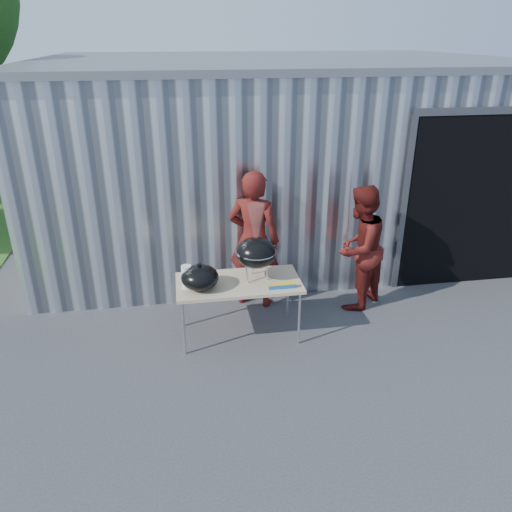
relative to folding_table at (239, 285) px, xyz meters
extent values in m
plane|color=#37373A|center=(0.41, -0.76, -0.71)|extent=(80.00, 80.00, 0.00)
cube|color=silver|center=(1.21, 3.94, 0.79)|extent=(8.00, 6.00, 3.00)
cube|color=slate|center=(1.21, 3.94, 2.34)|extent=(8.20, 6.20, 0.10)
cube|color=black|center=(3.71, 1.51, 0.54)|extent=(2.40, 1.20, 2.50)
cube|color=#4C4C51|center=(3.71, 0.94, 1.84)|extent=(2.52, 0.08, 0.10)
cube|color=tan|center=(0.00, 0.00, 0.02)|extent=(1.50, 0.75, 0.04)
cylinder|color=silver|center=(-0.69, -0.31, -0.35)|extent=(0.03, 0.03, 0.71)
cylinder|color=silver|center=(0.69, -0.31, -0.35)|extent=(0.03, 0.03, 0.71)
cylinder|color=silver|center=(-0.69, 0.32, -0.35)|extent=(0.03, 0.03, 0.71)
cylinder|color=silver|center=(0.69, 0.32, -0.35)|extent=(0.03, 0.03, 0.71)
ellipsoid|color=black|center=(0.22, 0.04, 0.39)|extent=(0.48, 0.48, 0.36)
cylinder|color=silver|center=(0.22, 0.04, 0.40)|extent=(0.49, 0.49, 0.02)
cylinder|color=silver|center=(0.22, 0.04, 0.42)|extent=(0.46, 0.46, 0.01)
cylinder|color=silver|center=(0.22, 0.18, 0.16)|extent=(0.02, 0.02, 0.24)
cylinder|color=silver|center=(0.10, -0.03, 0.16)|extent=(0.02, 0.02, 0.24)
cylinder|color=silver|center=(0.34, -0.03, 0.16)|extent=(0.02, 0.02, 0.24)
cylinder|color=#BF6844|center=(0.07, 0.04, 0.43)|extent=(0.02, 0.14, 0.02)
cylinder|color=#BF6844|center=(0.11, 0.04, 0.43)|extent=(0.02, 0.14, 0.02)
cylinder|color=#BF6844|center=(0.15, 0.04, 0.43)|extent=(0.02, 0.14, 0.02)
cylinder|color=#BF6844|center=(0.18, 0.04, 0.43)|extent=(0.02, 0.14, 0.02)
cylinder|color=#BF6844|center=(0.22, 0.04, 0.43)|extent=(0.02, 0.14, 0.02)
cylinder|color=#BF6844|center=(0.26, 0.04, 0.43)|extent=(0.02, 0.14, 0.02)
cylinder|color=#BF6844|center=(0.30, 0.04, 0.43)|extent=(0.02, 0.14, 0.02)
cylinder|color=#BF6844|center=(0.33, 0.04, 0.43)|extent=(0.02, 0.14, 0.02)
cylinder|color=#BF6844|center=(0.37, 0.04, 0.43)|extent=(0.02, 0.14, 0.02)
cone|color=silver|center=(0.22, 0.04, 0.72)|extent=(0.20, 0.20, 0.55)
ellipsoid|color=black|center=(-0.46, -0.10, 0.18)|extent=(0.44, 0.44, 0.29)
cylinder|color=black|center=(-0.46, -0.10, 0.34)|extent=(0.05, 0.05, 0.03)
cylinder|color=white|center=(-0.61, -0.05, 0.18)|extent=(0.12, 0.12, 0.28)
cube|color=white|center=(-0.55, 0.22, 0.09)|extent=(0.20, 0.15, 0.10)
cube|color=#1954A7|center=(0.49, -0.25, 0.07)|extent=(0.32, 0.05, 0.05)
cube|color=yellow|center=(0.49, -0.25, 0.10)|extent=(0.32, 0.05, 0.01)
imported|color=#541511|center=(0.31, 0.79, 0.24)|extent=(0.82, 0.70, 1.91)
imported|color=#541511|center=(1.69, 0.50, 0.15)|extent=(1.06, 1.03, 1.72)
camera|label=1|loc=(-0.65, -5.33, 2.79)|focal=35.00mm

